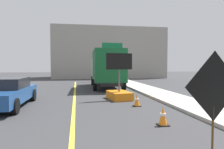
% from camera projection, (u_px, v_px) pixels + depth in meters
% --- Properties ---
extents(sidewalk_curb, '(2.14, 48.00, 0.14)m').
position_uv_depth(sidewalk_curb, '(222.00, 115.00, 7.96)').
color(sidewalk_curb, '#B2ADA3').
rests_on(sidewalk_curb, ground).
extents(lane_center_stripe, '(0.14, 36.00, 0.01)m').
position_uv_depth(lane_center_stripe, '(73.00, 124.00, 7.00)').
color(lane_center_stripe, yellow).
rests_on(lane_center_stripe, ground).
extents(roadwork_sign, '(1.61, 0.30, 2.33)m').
position_uv_depth(roadwork_sign, '(214.00, 88.00, 4.78)').
color(roadwork_sign, '#593819').
rests_on(roadwork_sign, ground).
extents(arrow_board_trailer, '(1.59, 1.94, 2.70)m').
position_uv_depth(arrow_board_trailer, '(119.00, 91.00, 12.16)').
color(arrow_board_trailer, orange).
rests_on(arrow_board_trailer, ground).
extents(box_truck, '(2.80, 7.34, 3.25)m').
position_uv_depth(box_truck, '(107.00, 68.00, 18.26)').
color(box_truck, black).
rests_on(box_truck, ground).
extents(pickup_car, '(2.11, 4.93, 1.38)m').
position_uv_depth(pickup_car, '(6.00, 92.00, 9.90)').
color(pickup_car, navy).
rests_on(pickup_car, ground).
extents(highway_guide_sign, '(2.79, 0.25, 5.00)m').
position_uv_depth(highway_guide_sign, '(117.00, 54.00, 26.04)').
color(highway_guide_sign, gray).
rests_on(highway_guide_sign, ground).
extents(far_building_block, '(17.20, 7.73, 7.74)m').
position_uv_depth(far_building_block, '(108.00, 54.00, 33.78)').
color(far_building_block, gray).
rests_on(far_building_block, ground).
extents(traffic_cone_near_sign, '(0.36, 0.36, 0.65)m').
position_uv_depth(traffic_cone_near_sign, '(163.00, 116.00, 6.86)').
color(traffic_cone_near_sign, black).
rests_on(traffic_cone_near_sign, ground).
extents(traffic_cone_mid_lane, '(0.36, 0.36, 0.61)m').
position_uv_depth(traffic_cone_mid_lane, '(137.00, 100.00, 10.08)').
color(traffic_cone_mid_lane, black).
rests_on(traffic_cone_mid_lane, ground).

